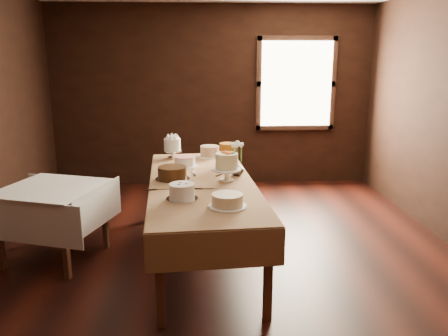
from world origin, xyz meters
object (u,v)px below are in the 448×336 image
cake_meringue (172,149)px  cake_caramel (227,156)px  cake_speckled (210,152)px  cake_flowers (227,169)px  cake_lattice (185,162)px  flower_vase (237,169)px  side_table (52,196)px  cake_server_d (226,173)px  cake_server_e (164,189)px  display_table (202,187)px  cake_chocolate (172,174)px  cake_cream (227,201)px  cake_server_a (210,189)px  cake_swirl (182,192)px  cake_server_c (193,172)px

cake_meringue → cake_caramel: (0.64, -0.44, 0.00)m
cake_speckled → cake_flowers: bearing=-83.1°
cake_lattice → flower_vase: bearing=-36.9°
cake_meringue → cake_flowers: cake_flowers is taller
side_table → cake_server_d: (1.76, 0.24, 0.14)m
cake_speckled → cake_server_e: cake_speckled is taller
cake_server_e → flower_vase: flower_vase is taller
cake_meringue → cake_lattice: (0.16, -0.42, -0.07)m
display_table → cake_chocolate: bearing=166.7°
flower_vase → cake_lattice: bearing=143.1°
cake_meringue → cake_cream: 1.93m
cake_lattice → cake_chocolate: 0.56m
display_table → cake_server_a: cake_server_a is taller
cake_swirl → cake_server_c: (0.09, 0.94, -0.06)m
cake_chocolate → display_table: bearing=-13.3°
cake_chocolate → cake_server_c: cake_chocolate is taller
cake_speckled → cake_server_d: 0.83m
cake_flowers → cake_swirl: bearing=-126.8°
cake_speckled → cake_lattice: cake_speckled is taller
cake_server_d → side_table: bearing=137.6°
cake_chocolate → flower_vase: size_ratio=2.51×
cake_meringue → cake_flowers: size_ratio=0.87×
display_table → cake_server_a: bearing=-74.8°
cake_swirl → cake_server_e: (-0.18, 0.31, -0.06)m
cake_meringue → cake_cream: size_ratio=0.72×
flower_vase → side_table: bearing=-175.3°
display_table → side_table: (-1.50, 0.05, -0.08)m
cake_speckled → cake_lattice: (-0.30, -0.49, -0.01)m
side_table → cake_chocolate: cake_chocolate is taller
cake_flowers → cake_server_e: size_ratio=1.23×
cake_server_a → cake_server_e: bearing=179.8°
cake_chocolate → cake_flowers: cake_flowers is taller
cake_lattice → cake_server_c: (0.10, -0.27, -0.05)m
side_table → cake_server_d: bearing=7.8°
cake_caramel → cake_server_e: size_ratio=1.16×
cake_cream → cake_server_e: cake_cream is taller
cake_swirl → cake_server_e: size_ratio=1.27×
cake_chocolate → cake_server_a: bearing=-43.4°
cake_chocolate → cake_server_c: 0.35m
cake_lattice → cake_server_d: cake_lattice is taller
cake_caramel → cake_server_e: 1.10m
cake_caramel → cake_server_c: cake_caramel is taller
cake_flowers → cake_swirl: size_ratio=0.97×
flower_vase → cake_server_d: bearing=143.6°
cake_meringue → cake_server_a: 1.39m
side_table → cake_server_c: size_ratio=4.76×
display_table → cake_lattice: cake_lattice is taller
cake_swirl → side_table: bearing=154.3°
display_table → cake_server_c: (-0.08, 0.35, 0.06)m
cake_speckled → side_table: bearing=-146.7°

